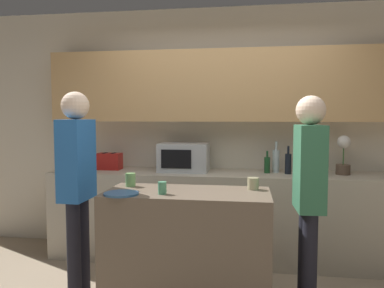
{
  "coord_description": "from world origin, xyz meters",
  "views": [
    {
      "loc": [
        0.27,
        -2.48,
        1.51
      ],
      "look_at": [
        -0.19,
        0.59,
        1.27
      ],
      "focal_mm": 35.0,
      "sensor_mm": 36.0,
      "label": 1
    }
  ],
  "objects_px": {
    "cup_2": "(253,184)",
    "person_left": "(309,186)",
    "bottle_5": "(320,165)",
    "cup_1": "(162,188)",
    "bottle_0": "(267,165)",
    "bottle_2": "(288,163)",
    "toaster": "(109,161)",
    "potted_plant": "(343,155)",
    "bottle_4": "(309,166)",
    "microwave": "(184,157)",
    "person_center": "(77,176)",
    "bottle_3": "(300,164)",
    "bottle_1": "(276,161)",
    "cup_0": "(131,180)",
    "plate_on_island": "(121,194)"
  },
  "relations": [
    {
      "from": "bottle_3",
      "to": "bottle_4",
      "type": "bearing_deg",
      "value": -5.01
    },
    {
      "from": "bottle_2",
      "to": "cup_2",
      "type": "bearing_deg",
      "value": -112.02
    },
    {
      "from": "bottle_0",
      "to": "person_left",
      "type": "distance_m",
      "value": 1.08
    },
    {
      "from": "microwave",
      "to": "bottle_5",
      "type": "height_order",
      "value": "microwave"
    },
    {
      "from": "bottle_4",
      "to": "cup_2",
      "type": "xyz_separation_m",
      "value": [
        -0.57,
        -0.87,
        -0.04
      ]
    },
    {
      "from": "bottle_0",
      "to": "bottle_5",
      "type": "bearing_deg",
      "value": -7.08
    },
    {
      "from": "microwave",
      "to": "bottle_3",
      "type": "bearing_deg",
      "value": -3.28
    },
    {
      "from": "bottle_0",
      "to": "bottle_3",
      "type": "height_order",
      "value": "bottle_3"
    },
    {
      "from": "bottle_2",
      "to": "person_center",
      "type": "height_order",
      "value": "person_center"
    },
    {
      "from": "bottle_3",
      "to": "microwave",
      "type": "bearing_deg",
      "value": 176.72
    },
    {
      "from": "cup_1",
      "to": "person_left",
      "type": "height_order",
      "value": "person_left"
    },
    {
      "from": "bottle_4",
      "to": "bottle_5",
      "type": "xyz_separation_m",
      "value": [
        0.11,
        0.0,
        0.01
      ]
    },
    {
      "from": "toaster",
      "to": "bottle_4",
      "type": "distance_m",
      "value": 2.12
    },
    {
      "from": "cup_1",
      "to": "person_center",
      "type": "height_order",
      "value": "person_center"
    },
    {
      "from": "bottle_0",
      "to": "person_left",
      "type": "height_order",
      "value": "person_left"
    },
    {
      "from": "person_left",
      "to": "bottle_1",
      "type": "bearing_deg",
      "value": 6.03
    },
    {
      "from": "bottle_4",
      "to": "person_left",
      "type": "height_order",
      "value": "person_left"
    },
    {
      "from": "bottle_0",
      "to": "cup_1",
      "type": "height_order",
      "value": "bottle_0"
    },
    {
      "from": "cup_2",
      "to": "person_left",
      "type": "bearing_deg",
      "value": -15.79
    },
    {
      "from": "bottle_4",
      "to": "cup_1",
      "type": "xyz_separation_m",
      "value": [
        -1.24,
        -1.15,
        -0.04
      ]
    },
    {
      "from": "person_left",
      "to": "person_center",
      "type": "bearing_deg",
      "value": 88.13
    },
    {
      "from": "bottle_0",
      "to": "person_center",
      "type": "bearing_deg",
      "value": -146.05
    },
    {
      "from": "toaster",
      "to": "cup_1",
      "type": "relative_size",
      "value": 2.78
    },
    {
      "from": "person_left",
      "to": "cup_0",
      "type": "bearing_deg",
      "value": 83.62
    },
    {
      "from": "microwave",
      "to": "person_center",
      "type": "distance_m",
      "value": 1.28
    },
    {
      "from": "bottle_0",
      "to": "person_center",
      "type": "xyz_separation_m",
      "value": [
        -1.58,
        -1.06,
        0.01
      ]
    },
    {
      "from": "toaster",
      "to": "bottle_0",
      "type": "distance_m",
      "value": 1.71
    },
    {
      "from": "toaster",
      "to": "cup_2",
      "type": "height_order",
      "value": "toaster"
    },
    {
      "from": "potted_plant",
      "to": "cup_0",
      "type": "height_order",
      "value": "potted_plant"
    },
    {
      "from": "toaster",
      "to": "cup_1",
      "type": "height_order",
      "value": "toaster"
    },
    {
      "from": "bottle_1",
      "to": "cup_2",
      "type": "relative_size",
      "value": 3.43
    },
    {
      "from": "bottle_0",
      "to": "cup_2",
      "type": "height_order",
      "value": "bottle_0"
    },
    {
      "from": "microwave",
      "to": "person_left",
      "type": "height_order",
      "value": "person_left"
    },
    {
      "from": "bottle_3",
      "to": "cup_2",
      "type": "bearing_deg",
      "value": -118.69
    },
    {
      "from": "bottle_5",
      "to": "cup_1",
      "type": "xyz_separation_m",
      "value": [
        -1.35,
        -1.15,
        -0.05
      ]
    },
    {
      "from": "bottle_0",
      "to": "person_center",
      "type": "relative_size",
      "value": 0.14
    },
    {
      "from": "bottle_0",
      "to": "bottle_2",
      "type": "distance_m",
      "value": 0.21
    },
    {
      "from": "bottle_1",
      "to": "bottle_5",
      "type": "height_order",
      "value": "bottle_1"
    },
    {
      "from": "bottle_3",
      "to": "plate_on_island",
      "type": "relative_size",
      "value": 1.06
    },
    {
      "from": "bottle_1",
      "to": "person_left",
      "type": "distance_m",
      "value": 1.13
    },
    {
      "from": "microwave",
      "to": "toaster",
      "type": "distance_m",
      "value": 0.84
    },
    {
      "from": "bottle_0",
      "to": "bottle_2",
      "type": "height_order",
      "value": "bottle_2"
    },
    {
      "from": "microwave",
      "to": "potted_plant",
      "type": "distance_m",
      "value": 1.63
    },
    {
      "from": "cup_2",
      "to": "cup_1",
      "type": "bearing_deg",
      "value": -157.45
    },
    {
      "from": "toaster",
      "to": "bottle_5",
      "type": "relative_size",
      "value": 0.97
    },
    {
      "from": "bottle_2",
      "to": "bottle_4",
      "type": "xyz_separation_m",
      "value": [
        0.2,
        -0.03,
        -0.02
      ]
    },
    {
      "from": "bottle_0",
      "to": "person_center",
      "type": "height_order",
      "value": "person_center"
    },
    {
      "from": "toaster",
      "to": "potted_plant",
      "type": "xyz_separation_m",
      "value": [
        2.46,
        0.0,
        0.11
      ]
    },
    {
      "from": "potted_plant",
      "to": "person_center",
      "type": "xyz_separation_m",
      "value": [
        -2.33,
        -1.07,
        -0.1
      ]
    },
    {
      "from": "cup_2",
      "to": "bottle_1",
      "type": "bearing_deg",
      "value": 75.93
    }
  ]
}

